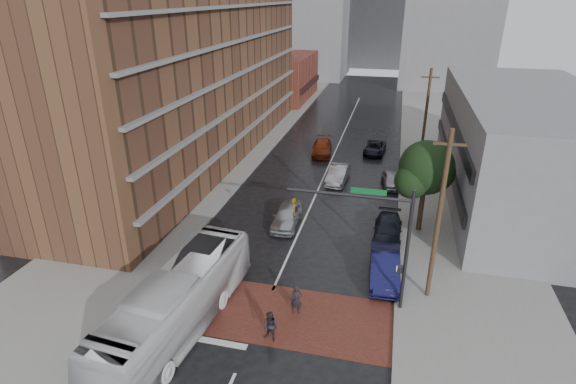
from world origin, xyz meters
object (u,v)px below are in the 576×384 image
at_px(pedestrian_b, 270,327).
at_px(car_travel_a, 287,216).
at_px(pedestrian_a, 296,300).
at_px(suv_travel, 375,148).
at_px(car_parked_near, 385,267).
at_px(car_parked_mid, 388,230).
at_px(car_travel_b, 338,174).
at_px(transit_bus, 178,303).
at_px(car_parked_far, 391,180).
at_px(car_travel_c, 322,148).

relative_size(pedestrian_b, car_travel_a, 0.37).
height_order(pedestrian_a, car_travel_a, pedestrian_a).
height_order(car_travel_a, suv_travel, car_travel_a).
xyz_separation_m(pedestrian_a, car_parked_near, (4.51, 4.37, -0.05)).
relative_size(suv_travel, car_parked_mid, 0.94).
xyz_separation_m(pedestrian_b, car_parked_mid, (5.30, 11.84, -0.14)).
relative_size(suv_travel, car_parked_near, 0.91).
bearing_deg(suv_travel, car_travel_b, -102.80).
bearing_deg(car_travel_b, transit_bus, -100.19).
xyz_separation_m(car_parked_near, car_parked_far, (-0.03, 14.91, -0.18)).
bearing_deg(car_parked_mid, car_travel_b, 117.46).
bearing_deg(car_travel_a, car_travel_b, 73.16).
bearing_deg(car_parked_mid, suv_travel, 97.04).
bearing_deg(pedestrian_b, suv_travel, 101.73).
bearing_deg(pedestrian_b, car_travel_c, 112.35).
relative_size(car_travel_a, car_parked_mid, 0.94).
bearing_deg(car_travel_c, car_parked_far, -50.02).
relative_size(car_travel_c, car_parked_mid, 1.04).
xyz_separation_m(car_travel_a, car_parked_far, (7.41, 9.55, -0.13)).
distance_m(pedestrian_b, car_travel_c, 29.12).
bearing_deg(pedestrian_a, pedestrian_b, -121.18).
height_order(pedestrian_b, car_parked_near, pedestrian_b).
bearing_deg(car_travel_a, suv_travel, 72.32).
bearing_deg(car_travel_a, car_parked_mid, -3.43).
distance_m(transit_bus, car_parked_mid, 15.85).
bearing_deg(car_parked_mid, car_parked_near, -89.20).
distance_m(pedestrian_a, car_travel_a, 10.16).
xyz_separation_m(car_travel_b, car_parked_near, (4.85, -14.76, 0.06)).
xyz_separation_m(transit_bus, pedestrian_b, (4.77, 0.35, -0.84)).
relative_size(pedestrian_b, car_parked_near, 0.34).
bearing_deg(car_travel_a, transit_bus, -103.37).
distance_m(pedestrian_b, car_travel_a, 12.29).
distance_m(car_travel_c, car_parked_near, 23.55).
relative_size(car_travel_b, car_parked_far, 1.24).
height_order(pedestrian_a, pedestrian_b, pedestrian_a).
xyz_separation_m(suv_travel, car_parked_mid, (2.05, -18.76, 0.07)).
relative_size(car_travel_c, suv_travel, 1.10).
height_order(suv_travel, car_parked_far, car_parked_far).
bearing_deg(car_parked_near, car_parked_mid, 86.71).
xyz_separation_m(car_travel_a, suv_travel, (5.39, 18.51, -0.14)).
bearing_deg(car_parked_mid, transit_bus, -128.75).
distance_m(pedestrian_b, suv_travel, 30.78).
bearing_deg(car_travel_c, transit_bus, -100.61).
height_order(car_travel_c, car_parked_mid, car_travel_c).
height_order(car_travel_a, car_travel_b, car_travel_a).
distance_m(car_travel_c, suv_travel, 5.78).
relative_size(car_parked_near, car_parked_mid, 1.04).
height_order(pedestrian_b, car_travel_b, pedestrian_b).
relative_size(car_travel_a, suv_travel, 1.00).
xyz_separation_m(pedestrian_b, car_travel_a, (-2.14, 12.10, -0.06)).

